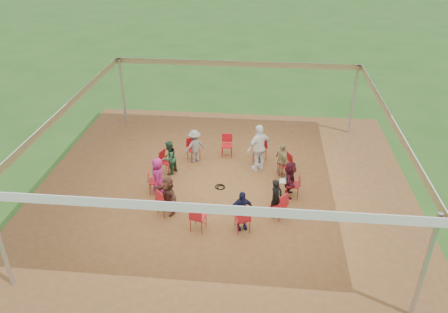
# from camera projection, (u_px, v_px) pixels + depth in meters

# --- Properties ---
(ground) EXTENTS (80.00, 80.00, 0.00)m
(ground) POSITION_uv_depth(u_px,v_px,m) (224.00, 189.00, 15.23)
(ground) COLOR #255219
(ground) RESTS_ON ground
(dirt_patch) EXTENTS (13.00, 13.00, 0.00)m
(dirt_patch) POSITION_uv_depth(u_px,v_px,m) (224.00, 188.00, 15.23)
(dirt_patch) COLOR brown
(dirt_patch) RESTS_ON ground
(tent) EXTENTS (10.33, 10.33, 3.00)m
(tent) POSITION_uv_depth(u_px,v_px,m) (224.00, 127.00, 14.07)
(tent) COLOR #B2B2B7
(tent) RESTS_ON ground
(chair_0) EXTENTS (0.48, 0.46, 0.90)m
(chair_0) POSITION_uv_depth(u_px,v_px,m) (293.00, 185.00, 14.62)
(chair_0) COLOR #AC141B
(chair_0) RESTS_ON ground
(chair_1) EXTENTS (0.58, 0.58, 0.90)m
(chair_1) POSITION_uv_depth(u_px,v_px,m) (284.00, 165.00, 15.77)
(chair_1) COLOR #AC141B
(chair_1) RESTS_ON ground
(chair_2) EXTENTS (0.58, 0.59, 0.90)m
(chair_2) POSITION_uv_depth(u_px,v_px,m) (260.00, 151.00, 16.69)
(chair_2) COLOR #AC141B
(chair_2) RESTS_ON ground
(chair_3) EXTENTS (0.44, 0.46, 0.90)m
(chair_3) POSITION_uv_depth(u_px,v_px,m) (227.00, 146.00, 17.07)
(chair_3) COLOR #AC141B
(chair_3) RESTS_ON ground
(chair_4) EXTENTS (0.60, 0.60, 0.90)m
(chair_4) POSITION_uv_depth(u_px,v_px,m) (194.00, 150.00, 16.79)
(chair_4) COLOR #AC141B
(chair_4) RESTS_ON ground
(chair_5) EXTENTS (0.56, 0.55, 0.90)m
(chair_5) POSITION_uv_depth(u_px,v_px,m) (167.00, 162.00, 15.96)
(chair_5) COLOR #AC141B
(chair_5) RESTS_ON ground
(chair_6) EXTENTS (0.51, 0.50, 0.90)m
(chair_6) POSITION_uv_depth(u_px,v_px,m) (155.00, 181.00, 14.82)
(chair_6) COLOR #AC141B
(chair_6) RESTS_ON ground
(chair_7) EXTENTS (0.61, 0.61, 0.90)m
(chair_7) POSITION_uv_depth(u_px,v_px,m) (165.00, 202.00, 13.74)
(chair_7) COLOR #AC141B
(chair_7) RESTS_ON ground
(chair_8) EXTENTS (0.51, 0.53, 0.90)m
(chair_8) POSITION_uv_depth(u_px,v_px,m) (198.00, 217.00, 13.07)
(chair_8) COLOR #AC141B
(chair_8) RESTS_ON ground
(chair_9) EXTENTS (0.54, 0.55, 0.90)m
(chair_9) POSITION_uv_depth(u_px,v_px,m) (242.00, 218.00, 13.01)
(chair_9) COLOR #AC141B
(chair_9) RESTS_ON ground
(chair_10) EXTENTS (0.61, 0.60, 0.90)m
(chair_10) POSITION_uv_depth(u_px,v_px,m) (279.00, 205.00, 13.59)
(chair_10) COLOR #AC141B
(chair_10) RESTS_ON ground
(person_seated_0) EXTENTS (0.56, 1.25, 1.31)m
(person_seated_0) POSITION_uv_depth(u_px,v_px,m) (290.00, 179.00, 14.54)
(person_seated_0) COLOR #40101B
(person_seated_0) RESTS_ON ground
(person_seated_1) EXTENTS (0.70, 0.86, 1.31)m
(person_seated_1) POSITION_uv_depth(u_px,v_px,m) (282.00, 160.00, 15.63)
(person_seated_1) COLOR #958459
(person_seated_1) RESTS_ON ground
(person_seated_2) EXTENTS (0.57, 0.51, 1.31)m
(person_seated_2) POSITION_uv_depth(u_px,v_px,m) (258.00, 147.00, 16.50)
(person_seated_2) COLOR #2643A3
(person_seated_2) RESTS_ON ground
(person_seated_3) EXTENTS (0.93, 0.83, 1.31)m
(person_seated_3) POSITION_uv_depth(u_px,v_px,m) (195.00, 146.00, 16.60)
(person_seated_3) COLOR slate
(person_seated_3) RESTS_ON ground
(person_seated_4) EXTENTS (0.57, 0.73, 1.31)m
(person_seated_4) POSITION_uv_depth(u_px,v_px,m) (169.00, 158.00, 15.81)
(person_seated_4) COLOR #20472E
(person_seated_4) RESTS_ON ground
(person_seated_5) EXTENTS (0.47, 0.70, 1.31)m
(person_seated_5) POSITION_uv_depth(u_px,v_px,m) (158.00, 176.00, 14.73)
(person_seated_5) COLOR #981C6C
(person_seated_5) RESTS_ON ground
(person_seated_6) EXTENTS (1.17, 1.19, 1.31)m
(person_seated_6) POSITION_uv_depth(u_px,v_px,m) (168.00, 195.00, 13.70)
(person_seated_6) COLOR #553125
(person_seated_6) RESTS_ON ground
(person_seated_7) EXTENTS (0.85, 0.62, 1.31)m
(person_seated_7) POSITION_uv_depth(u_px,v_px,m) (242.00, 210.00, 13.01)
(person_seated_7) COLOR #16193C
(person_seated_7) RESTS_ON ground
(person_seated_8) EXTENTS (0.54, 0.57, 1.31)m
(person_seated_8) POSITION_uv_depth(u_px,v_px,m) (276.00, 198.00, 13.56)
(person_seated_8) COLOR black
(person_seated_8) RESTS_ON ground
(standing_person) EXTENTS (1.17, 1.08, 1.81)m
(standing_person) POSITION_uv_depth(u_px,v_px,m) (259.00, 148.00, 15.95)
(standing_person) COLOR white
(standing_person) RESTS_ON ground
(cable_coil) EXTENTS (0.44, 0.44, 0.03)m
(cable_coil) POSITION_uv_depth(u_px,v_px,m) (220.00, 187.00, 15.27)
(cable_coil) COLOR black
(cable_coil) RESTS_ON ground
(laptop) EXTENTS (0.30, 0.36, 0.23)m
(laptop) POSITION_uv_depth(u_px,v_px,m) (285.00, 180.00, 14.58)
(laptop) COLOR #B7B7BC
(laptop) RESTS_ON ground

